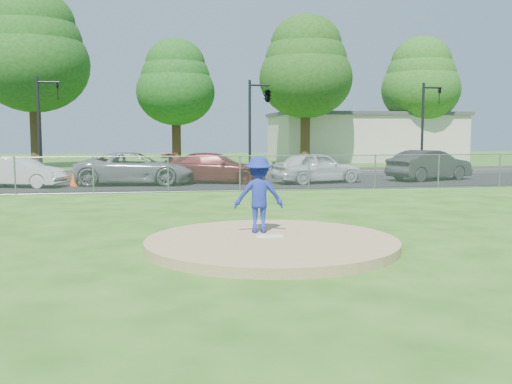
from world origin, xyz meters
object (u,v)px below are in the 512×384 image
at_px(tree_far_right, 421,80).
at_px(parked_car_darkred, 215,168).
at_px(parked_car_charcoal, 430,165).
at_px(pitcher, 259,195).
at_px(commercial_building, 363,137).
at_px(tree_left, 33,50).
at_px(tree_right, 306,66).
at_px(traffic_signal_right, 426,119).
at_px(parked_car_pearl, 317,167).
at_px(tree_center, 176,82).
at_px(traffic_signal_center, 266,97).
at_px(parked_car_white, 21,172).
at_px(parked_car_gray, 135,168).
at_px(traffic_cone, 74,178).
at_px(traffic_signal_left, 43,117).

distance_m(tree_far_right, parked_car_darkred, 27.80).
bearing_deg(parked_car_charcoal, parked_car_darkred, 67.74).
distance_m(tree_far_right, pitcher, 40.12).
bearing_deg(commercial_building, tree_left, -165.47).
relative_size(tree_right, traffic_signal_right, 2.08).
distance_m(tree_far_right, parked_car_charcoal, 21.61).
distance_m(tree_left, tree_far_right, 31.28).
bearing_deg(parked_car_pearl, tree_left, 32.25).
bearing_deg(parked_car_darkred, tree_center, 19.27).
height_order(traffic_signal_center, pitcher, traffic_signal_center).
distance_m(tree_right, pitcher, 33.15).
bearing_deg(tree_right, tree_left, -177.14).
xyz_separation_m(tree_right, parked_car_darkred, (-8.63, -15.64, -6.91)).
height_order(commercial_building, parked_car_white, commercial_building).
bearing_deg(tree_left, parked_car_charcoal, -33.39).
bearing_deg(parked_car_gray, parked_car_white, 100.99).
height_order(tree_left, parked_car_darkred, tree_left).
height_order(tree_far_right, parked_car_darkred, tree_far_right).
xyz_separation_m(traffic_cone, parked_car_gray, (2.75, 0.38, 0.38)).
xyz_separation_m(tree_center, parked_car_gray, (-2.51, -18.02, -5.69)).
bearing_deg(tree_left, commercial_building, 14.53).
height_order(traffic_signal_right, parked_car_charcoal, traffic_signal_right).
bearing_deg(tree_right, traffic_signal_center, -116.71).
bearing_deg(parked_car_charcoal, traffic_signal_center, 31.41).
bearing_deg(traffic_signal_left, parked_car_pearl, -25.01).
xyz_separation_m(tree_left, traffic_cone, (4.73, -15.40, -7.84)).
bearing_deg(traffic_signal_right, traffic_cone, -162.66).
distance_m(traffic_signal_center, traffic_signal_right, 10.34).
xyz_separation_m(tree_far_right, parked_car_gray, (-23.51, -19.02, -6.28)).
xyz_separation_m(tree_far_right, traffic_signal_center, (-16.03, -13.00, -2.45)).
height_order(parked_car_white, parked_car_charcoal, parked_car_charcoal).
distance_m(tree_center, parked_car_darkred, 18.59).
bearing_deg(tree_far_right, traffic_cone, -143.55).
relative_size(traffic_cone, parked_car_charcoal, 0.17).
height_order(tree_right, parked_car_gray, tree_right).
bearing_deg(parked_car_pearl, parked_car_darkred, 65.19).
distance_m(tree_right, tree_far_right, 11.42).
relative_size(tree_left, traffic_signal_center, 2.24).
xyz_separation_m(tree_center, parked_car_white, (-7.60, -18.46, -5.79)).
height_order(traffic_signal_left, traffic_cone, traffic_signal_left).
height_order(tree_far_right, parked_car_pearl, tree_far_right).
relative_size(tree_right, traffic_signal_left, 2.08).
distance_m(parked_car_darkred, parked_car_pearl, 5.05).
relative_size(tree_far_right, parked_car_white, 2.65).
relative_size(traffic_signal_right, parked_car_gray, 1.01).
distance_m(tree_left, parked_car_white, 17.38).
height_order(commercial_building, tree_right, tree_right).
bearing_deg(traffic_signal_center, traffic_signal_left, 180.00).
height_order(pitcher, parked_car_gray, pitcher).
bearing_deg(parked_car_darkred, parked_car_charcoal, -76.52).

